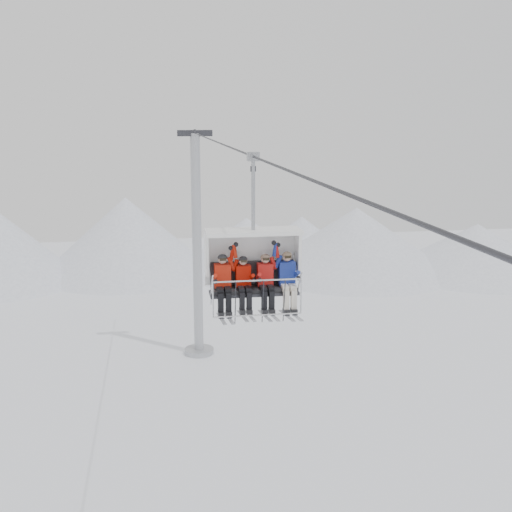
{
  "coord_description": "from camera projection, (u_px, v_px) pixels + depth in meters",
  "views": [
    {
      "loc": [
        -2.46,
        -15.26,
        14.29
      ],
      "look_at": [
        0.0,
        0.0,
        10.89
      ],
      "focal_mm": 45.0,
      "sensor_mm": 36.0,
      "label": 1
    }
  ],
  "objects": [
    {
      "name": "skier_far_right",
      "position": [
        288.0,
        279.0,
        16.35
      ],
      "size": [
        0.41,
        1.69,
        1.64
      ],
      "color": "navy",
      "rests_on": "chairlift_carrier"
    },
    {
      "name": "chairlift_carrier",
      "position": [
        253.0,
        259.0,
        16.41
      ],
      "size": [
        2.41,
        1.17,
        3.98
      ],
      "color": "black",
      "rests_on": "haul_cable"
    },
    {
      "name": "skier_center_left",
      "position": [
        244.0,
        282.0,
        16.17
      ],
      "size": [
        0.38,
        1.69,
        1.52
      ],
      "color": "#AE0F02",
      "rests_on": "chairlift_carrier"
    },
    {
      "name": "lift_tower_right",
      "position": [
        197.0,
        262.0,
        38.13
      ],
      "size": [
        2.0,
        1.8,
        13.48
      ],
      "color": "#A2A4A9",
      "rests_on": "ground"
    },
    {
      "name": "skier_center_right",
      "position": [
        266.0,
        280.0,
        16.26
      ],
      "size": [
        0.39,
        1.69,
        1.58
      ],
      "color": "red",
      "rests_on": "chairlift_carrier"
    },
    {
      "name": "skier_far_left",
      "position": [
        223.0,
        281.0,
        16.09
      ],
      "size": [
        0.41,
        1.69,
        1.63
      ],
      "color": "red",
      "rests_on": "chairlift_carrier"
    },
    {
      "name": "haul_cable",
      "position": [
        256.0,
        158.0,
        15.31
      ],
      "size": [
        0.06,
        50.0,
        0.06
      ],
      "primitive_type": "cylinder",
      "rotation": [
        1.57,
        0.0,
        0.0
      ],
      "color": "#2E2E33",
      "rests_on": "lift_tower_left"
    },
    {
      "name": "ridgeline",
      "position": [
        165.0,
        245.0,
        57.85
      ],
      "size": [
        72.0,
        21.0,
        7.0
      ],
      "color": "white",
      "rests_on": "ground"
    }
  ]
}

